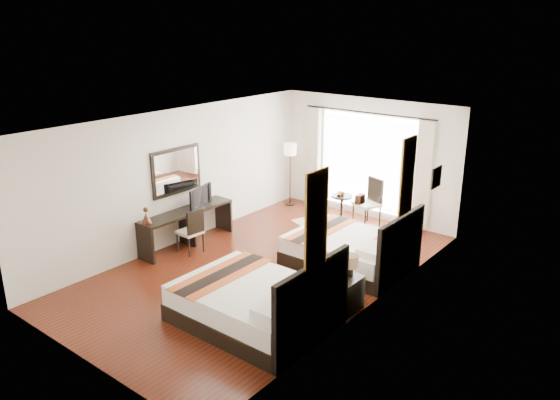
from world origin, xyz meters
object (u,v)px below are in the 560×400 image
Objects in this scene: bed_far at (352,250)px; side_table at (342,207)px; vase at (338,280)px; console_desk at (187,227)px; floor_lamp at (290,153)px; nightstand at (343,293)px; fruit_bowl at (341,194)px; bed_near at (257,303)px; table_lamp at (350,263)px; window_chair at (367,211)px; desk_chair at (191,239)px; television at (197,196)px.

bed_far is 3.78× the size of side_table.
console_desk is (-3.95, 0.41, -0.19)m from vase.
side_table is at bearing -2.41° from floor_lamp.
vase is 0.24× the size of side_table.
fruit_bowl is at bearing 123.24° from nightstand.
bed_near is 5.59× the size of table_lamp.
bed_near is at bearing -72.37° from fruit_bowl.
side_table is at bearing 69.05° from fruit_bowl.
table_lamp reaches higher than vase.
bed_near is 1.44m from nightstand.
fruit_bowl is (-2.35, 3.41, -0.18)m from table_lamp.
window_chair is at bearing 0.93° from side_table.
floor_lamp is 7.74× the size of fruit_bowl.
vase is at bearing -58.47° from side_table.
bed_near is 4.96m from fruit_bowl.
desk_chair is at bearing -178.65° from table_lamp.
bed_far is 0.99× the size of console_desk.
fruit_bowl is (1.65, 3.27, 0.23)m from console_desk.
table_lamp is at bearing -175.42° from desk_chair.
floor_lamp reaches higher than fruit_bowl.
console_desk is at bearing 177.98° from table_lamp.
bed_far reaches higher than console_desk.
vase is (0.80, 1.04, 0.23)m from bed_near.
table_lamp is 5.28m from floor_lamp.
nightstand is at bearing 55.68° from bed_near.
table_lamp is 4.00m from television.
window_chair reaches higher than table_lamp.
fruit_bowl is at bearing 121.98° from vase.
side_table is (-2.33, 3.45, -0.49)m from table_lamp.
side_table is at bearing 63.32° from console_desk.
side_table is (1.66, 3.31, -0.09)m from console_desk.
side_table is (1.57, -0.07, -1.04)m from floor_lamp.
floor_lamp is (-3.86, 3.79, 0.76)m from vase.
console_desk is (-3.15, 1.45, 0.04)m from bed_near.
side_table is at bearing 121.53° from vase.
console_desk is at bearing 162.24° from television.
nightstand is 0.53× the size of window_chair.
nightstand is at bearing -63.12° from bed_far.
bed_near is 3.65m from television.
nightstand is at bearing -3.76° from console_desk.
bed_far is 3.91m from floor_lamp.
television is at bearing 173.53° from table_lamp.
desk_chair is (0.33, -0.54, -0.70)m from television.
bed_near is 1.33m from vase.
fruit_bowl is at bearing 63.25° from console_desk.
console_desk reaches higher than side_table.
console_desk reaches higher than vase.
floor_lamp is at bearing 176.11° from fruit_bowl.
bed_far reaches higher than side_table.
window_chair is (-0.86, 2.09, 0.01)m from bed_far.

